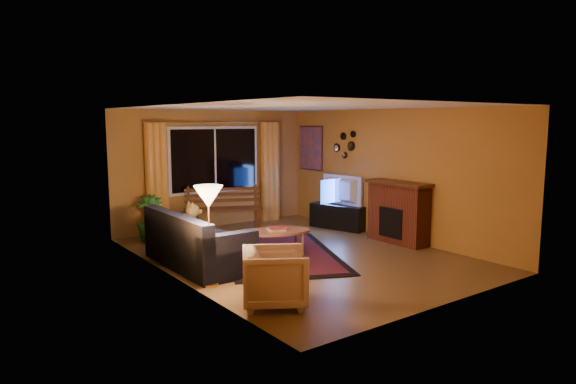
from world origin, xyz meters
TOP-DOWN VIEW (x-y plane):
  - floor at (0.00, 0.00)m, footprint 4.50×6.00m
  - ceiling at (0.00, 0.00)m, footprint 4.50×6.00m
  - wall_back at (0.00, 3.01)m, footprint 4.50×0.02m
  - wall_left at (-2.26, 0.00)m, footprint 0.02×6.00m
  - wall_right at (2.26, 0.00)m, footprint 0.02×6.00m
  - window at (0.00, 2.94)m, footprint 2.00×0.02m
  - curtain_rod at (0.00, 2.90)m, footprint 3.20×0.03m
  - curtain_left at (-1.35, 2.88)m, footprint 0.36×0.36m
  - curtain_right at (1.35, 2.88)m, footprint 0.36×0.36m
  - bench at (-0.12, 2.39)m, footprint 1.62×1.02m
  - potted_plant at (-1.69, 2.42)m, footprint 0.65×0.65m
  - sofa at (-1.68, 0.41)m, footprint 0.92×2.14m
  - dog at (-1.63, 0.89)m, footprint 0.42×0.51m
  - armchair at (-1.71, -1.77)m, footprint 1.01×1.03m
  - floor_lamp at (-2.00, -0.60)m, footprint 0.29×0.29m
  - rug at (-0.26, 0.19)m, footprint 2.89×3.44m
  - coffee_table at (-0.33, 0.19)m, footprint 1.54×1.54m
  - tv_console at (2.00, 1.22)m, footprint 0.72×1.30m
  - television at (2.00, 1.22)m, footprint 0.25×1.08m
  - fireplace at (2.05, -0.40)m, footprint 0.40×1.20m
  - mirror_cluster at (2.21, 1.30)m, footprint 0.06×0.60m
  - painting at (2.22, 2.45)m, footprint 0.04×0.76m

SIDE VIEW (x-z plane):
  - floor at x=0.00m, z-range -0.02..0.00m
  - rug at x=-0.26m, z-range 0.00..0.02m
  - coffee_table at x=-0.33m, z-range 0.00..0.43m
  - bench at x=-0.12m, z-range 0.00..0.47m
  - tv_console at x=2.00m, z-range 0.00..0.51m
  - armchair at x=-1.71m, z-range 0.00..0.79m
  - sofa at x=-1.68m, z-range 0.00..0.86m
  - potted_plant at x=-1.69m, z-range 0.00..0.88m
  - fireplace at x=2.05m, z-range 0.00..1.10m
  - dog at x=-1.63m, z-range 0.43..0.92m
  - floor_lamp at x=-2.00m, z-range 0.00..1.39m
  - television at x=2.00m, z-range 0.51..1.13m
  - curtain_left at x=-1.35m, z-range 0.00..2.24m
  - curtain_right at x=1.35m, z-range 0.00..2.24m
  - wall_back at x=0.00m, z-range 0.00..2.50m
  - wall_left at x=-2.26m, z-range 0.00..2.50m
  - wall_right at x=2.26m, z-range 0.00..2.50m
  - window at x=0.00m, z-range 0.80..2.10m
  - painting at x=2.22m, z-range 1.17..2.13m
  - mirror_cluster at x=2.21m, z-range 1.52..2.08m
  - curtain_rod at x=0.00m, z-range 2.23..2.27m
  - ceiling at x=0.00m, z-range 2.50..2.52m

